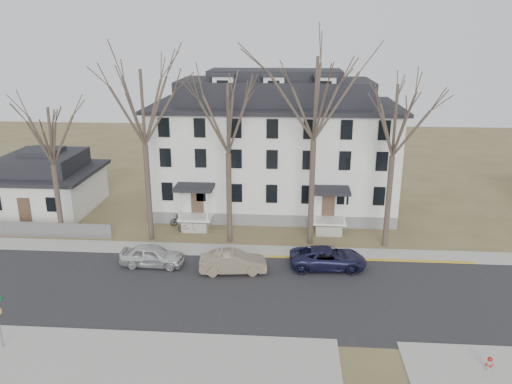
# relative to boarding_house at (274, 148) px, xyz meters

# --- Properties ---
(ground) EXTENTS (120.00, 120.00, 0.00)m
(ground) POSITION_rel_boarding_house_xyz_m (2.00, -17.95, -5.38)
(ground) COLOR brown
(ground) RESTS_ON ground
(main_road) EXTENTS (120.00, 10.00, 0.04)m
(main_road) POSITION_rel_boarding_house_xyz_m (2.00, -15.95, -5.38)
(main_road) COLOR #27272A
(main_road) RESTS_ON ground
(far_sidewalk) EXTENTS (120.00, 2.00, 0.08)m
(far_sidewalk) POSITION_rel_boarding_house_xyz_m (2.00, -9.95, -5.38)
(far_sidewalk) COLOR #A09F97
(far_sidewalk) RESTS_ON ground
(near_sidewalk_left) EXTENTS (20.00, 5.00, 0.08)m
(near_sidewalk_left) POSITION_rel_boarding_house_xyz_m (-6.00, -22.95, -5.38)
(near_sidewalk_left) COLOR #A09F97
(near_sidewalk_left) RESTS_ON ground
(yellow_curb) EXTENTS (14.00, 0.25, 0.06)m
(yellow_curb) POSITION_rel_boarding_house_xyz_m (7.00, -10.85, -5.38)
(yellow_curb) COLOR gold
(yellow_curb) RESTS_ON ground
(boarding_house) EXTENTS (20.80, 12.36, 12.05)m
(boarding_house) POSITION_rel_boarding_house_xyz_m (0.00, 0.00, 0.00)
(boarding_house) COLOR slate
(boarding_house) RESTS_ON ground
(small_house) EXTENTS (8.70, 8.70, 5.00)m
(small_house) POSITION_rel_boarding_house_xyz_m (-20.00, -1.96, -3.13)
(small_house) COLOR silver
(small_house) RESTS_ON ground
(fence) EXTENTS (14.00, 0.06, 1.20)m
(fence) POSITION_rel_boarding_house_xyz_m (-19.00, -8.45, -5.38)
(fence) COLOR gray
(fence) RESTS_ON ground
(tree_far_left) EXTENTS (8.40, 8.40, 13.72)m
(tree_far_left) POSITION_rel_boarding_house_xyz_m (-9.00, -8.15, 4.96)
(tree_far_left) COLOR #473B31
(tree_far_left) RESTS_ON ground
(tree_mid_left) EXTENTS (7.80, 7.80, 12.74)m
(tree_mid_left) POSITION_rel_boarding_house_xyz_m (-3.00, -8.15, 4.22)
(tree_mid_left) COLOR #473B31
(tree_mid_left) RESTS_ON ground
(tree_center) EXTENTS (9.00, 9.00, 14.70)m
(tree_center) POSITION_rel_boarding_house_xyz_m (3.00, -8.15, 5.71)
(tree_center) COLOR #473B31
(tree_center) RESTS_ON ground
(tree_mid_right) EXTENTS (7.80, 7.80, 12.74)m
(tree_mid_right) POSITION_rel_boarding_house_xyz_m (8.50, -8.15, 4.22)
(tree_mid_right) COLOR #473B31
(tree_mid_right) RESTS_ON ground
(tree_bungalow) EXTENTS (6.60, 6.60, 10.78)m
(tree_bungalow) POSITION_rel_boarding_house_xyz_m (-16.00, -8.15, 2.74)
(tree_bungalow) COLOR #473B31
(tree_bungalow) RESTS_ON ground
(car_silver) EXTENTS (4.32, 1.85, 1.45)m
(car_silver) POSITION_rel_boarding_house_xyz_m (-7.65, -12.71, -4.65)
(car_silver) COLOR silver
(car_silver) RESTS_ON ground
(car_tan) EXTENTS (4.50, 2.03, 1.43)m
(car_tan) POSITION_rel_boarding_house_xyz_m (-2.15, -13.30, -4.66)
(car_tan) COLOR gray
(car_tan) RESTS_ON ground
(car_navy) EXTENTS (5.16, 2.58, 1.40)m
(car_navy) POSITION_rel_boarding_house_xyz_m (4.04, -12.20, -4.68)
(car_navy) COLOR #1A1B3A
(car_navy) RESTS_ON ground
(bicycle_left) EXTENTS (1.57, 0.59, 0.82)m
(bicycle_left) POSITION_rel_boarding_house_xyz_m (-6.49, -6.77, -4.97)
(bicycle_left) COLOR black
(bicycle_left) RESTS_ON ground
(bicycle_right) EXTENTS (1.63, 1.19, 0.97)m
(bicycle_right) POSITION_rel_boarding_house_xyz_m (-7.44, -5.31, -4.89)
(bicycle_right) COLOR black
(bicycle_right) RESTS_ON ground
(fire_hydrant) EXTENTS (0.33, 0.31, 0.80)m
(fire_hydrant) POSITION_rel_boarding_house_xyz_m (10.78, -22.44, -4.98)
(fire_hydrant) COLOR #B7B7BA
(fire_hydrant) RESTS_ON ground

